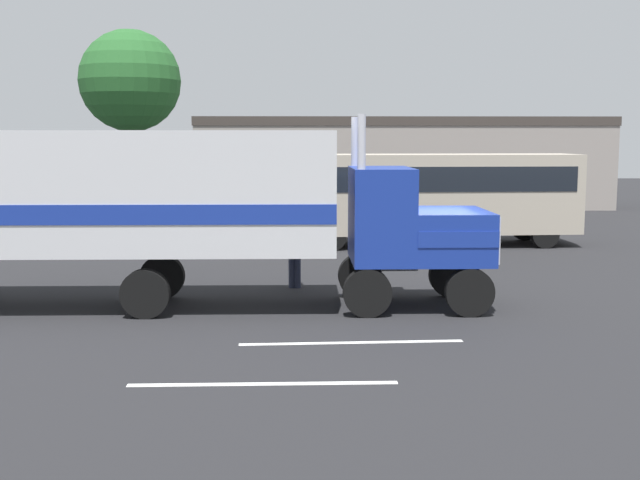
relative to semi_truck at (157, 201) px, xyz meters
The scene contains 8 objects.
ground_plane 6.70m from the semi_truck, ahead, with size 120.00×120.00×0.00m, color #232326.
lane_stripe_near 6.06m from the semi_truck, 38.66° to the right, with size 4.40×0.16×0.01m, color silver.
lane_stripe_mid 7.03m from the semi_truck, 66.06° to the right, with size 4.40×0.16×0.01m, color silver.
semi_truck is the anchor object (origin of this frame).
person_bystander 4.33m from the semi_truck, 36.71° to the left, with size 0.34×0.46×1.63m.
parked_bus 13.52m from the semi_truck, 52.44° to the left, with size 11.10×3.02×3.40m.
tree_left 18.28m from the semi_truck, 102.98° to the left, with size 4.49×4.49×8.77m.
building_backdrop 29.32m from the semi_truck, 71.05° to the left, with size 23.57×6.36×5.18m.
Camera 1 is at (-3.07, -18.48, 3.97)m, focal length 44.22 mm.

